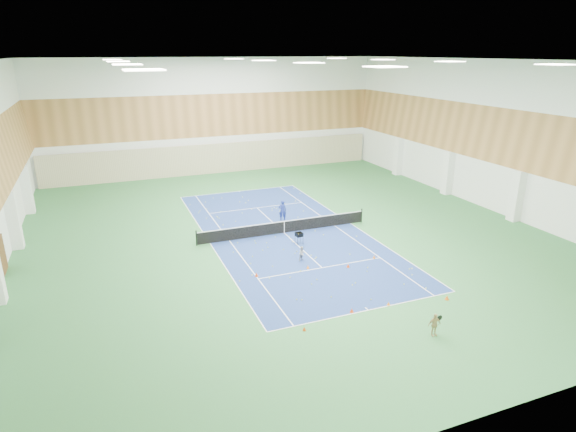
{
  "coord_description": "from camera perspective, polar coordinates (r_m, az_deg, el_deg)",
  "views": [
    {
      "loc": [
        -11.81,
        -30.52,
        12.55
      ],
      "look_at": [
        -0.48,
        -1.95,
        2.0
      ],
      "focal_mm": 30.0,
      "sensor_mm": 36.0,
      "label": 1
    }
  ],
  "objects": [
    {
      "name": "court_surface",
      "position": [
        35.04,
        -0.45,
        -2.03
      ],
      "size": [
        10.97,
        23.77,
        0.01
      ],
      "primitive_type": "cube",
      "color": "navy",
      "rests_on": "ground"
    },
    {
      "name": "coach",
      "position": [
        37.39,
        -0.66,
        0.67
      ],
      "size": [
        0.69,
        0.55,
        1.66
      ],
      "primitive_type": "imported",
      "rotation": [
        0.0,
        0.0,
        2.85
      ],
      "color": "navy",
      "rests_on": "ground"
    },
    {
      "name": "door_left_b",
      "position": [
        33.16,
        -30.78,
        -4.06
      ],
      "size": [
        0.08,
        1.8,
        2.2
      ],
      "primitive_type": "cube",
      "color": "#593319",
      "rests_on": "ground"
    },
    {
      "name": "child_court",
      "position": [
        30.36,
        1.7,
        -4.48
      ],
      "size": [
        0.57,
        0.51,
        0.97
      ],
      "primitive_type": "imported",
      "rotation": [
        0.0,
        0.0,
        0.37
      ],
      "color": "#9899A1",
      "rests_on": "ground"
    },
    {
      "name": "cone_svc_b",
      "position": [
        29.47,
        2.37,
        -6.04
      ],
      "size": [
        0.2,
        0.2,
        0.22
      ],
      "primitive_type": "cone",
      "color": "orange",
      "rests_on": "ground"
    },
    {
      "name": "tennis_net",
      "position": [
        34.85,
        -0.45,
        -1.19
      ],
      "size": [
        12.8,
        0.1,
        1.1
      ],
      "primitive_type": null,
      "color": "black",
      "rests_on": "ground"
    },
    {
      "name": "back_curtain",
      "position": [
        52.79,
        -8.28,
        6.77
      ],
      "size": [
        35.4,
        0.16,
        3.2
      ],
      "primitive_type": "cube",
      "color": "#C6B793",
      "rests_on": "ground"
    },
    {
      "name": "cone_base_c",
      "position": [
        26.0,
        11.84,
        -10.11
      ],
      "size": [
        0.19,
        0.19,
        0.2
      ],
      "primitive_type": "cone",
      "color": "orange",
      "rests_on": "ground"
    },
    {
      "name": "child_apron",
      "position": [
        23.79,
        16.96,
        -12.22
      ],
      "size": [
        0.69,
        0.33,
        1.13
      ],
      "primitive_type": "imported",
      "rotation": [
        0.0,
        0.0,
        -0.09
      ],
      "color": "tan",
      "rests_on": "ground"
    },
    {
      "name": "ceiling_light_grid",
      "position": [
        32.73,
        -0.5,
        17.84
      ],
      "size": [
        21.4,
        25.4,
        0.06
      ],
      "primitive_type": null,
      "color": "white",
      "rests_on": "room_shell"
    },
    {
      "name": "room_shell",
      "position": [
        33.37,
        -0.47,
        7.63
      ],
      "size": [
        36.0,
        40.0,
        12.0
      ],
      "primitive_type": null,
      "color": "white",
      "rests_on": "ground"
    },
    {
      "name": "cone_base_b",
      "position": [
        25.03,
        7.58,
        -11.02
      ],
      "size": [
        0.21,
        0.21,
        0.23
      ],
      "primitive_type": "cone",
      "color": "red",
      "rests_on": "ground"
    },
    {
      "name": "wood_cladding",
      "position": [
        33.04,
        -0.48,
        11.03
      ],
      "size": [
        36.0,
        40.0,
        8.0
      ],
      "primitive_type": null,
      "color": "#AF7841",
      "rests_on": "room_shell"
    },
    {
      "name": "cone_svc_d",
      "position": [
        31.3,
        10.17,
        -4.79
      ],
      "size": [
        0.2,
        0.2,
        0.22
      ],
      "primitive_type": "cone",
      "color": "#D55D0B",
      "rests_on": "ground"
    },
    {
      "name": "ground",
      "position": [
        35.05,
        -0.45,
        -2.04
      ],
      "size": [
        40.0,
        40.0,
        0.0
      ],
      "primitive_type": "plane",
      "color": "#2E6C38",
      "rests_on": "ground"
    },
    {
      "name": "cone_svc_c",
      "position": [
        29.81,
        7.15,
        -5.85
      ],
      "size": [
        0.22,
        0.22,
        0.24
      ],
      "primitive_type": "cone",
      "color": "#E0410B",
      "rests_on": "ground"
    },
    {
      "name": "cone_svc_a",
      "position": [
        28.51,
        -3.76,
        -6.94
      ],
      "size": [
        0.22,
        0.22,
        0.25
      ],
      "primitive_type": "cone",
      "color": "red",
      "rests_on": "ground"
    },
    {
      "name": "cone_base_d",
      "position": [
        27.32,
        18.32,
        -9.15
      ],
      "size": [
        0.23,
        0.23,
        0.25
      ],
      "primitive_type": "cone",
      "color": "#E1540B",
      "rests_on": "ground"
    },
    {
      "name": "cone_base_a",
      "position": [
        23.41,
        1.95,
        -13.2
      ],
      "size": [
        0.18,
        0.18,
        0.19
      ],
      "primitive_type": "cone",
      "color": "#D54B0B",
      "rests_on": "ground"
    },
    {
      "name": "ball_cart",
      "position": [
        32.96,
        1.32,
        -2.66
      ],
      "size": [
        0.51,
        0.51,
        0.84
      ],
      "primitive_type": null,
      "rotation": [
        0.0,
        0.0,
        0.07
      ],
      "color": "black",
      "rests_on": "ground"
    },
    {
      "name": "tennis_balls_scatter",
      "position": [
        35.03,
        -0.45,
        -1.97
      ],
      "size": [
        10.57,
        22.77,
        0.07
      ],
      "primitive_type": null,
      "color": "yellow",
      "rests_on": "ground"
    }
  ]
}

